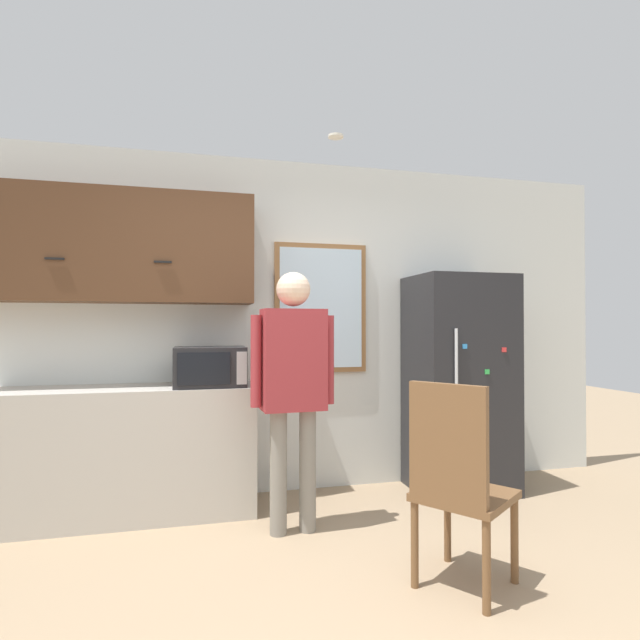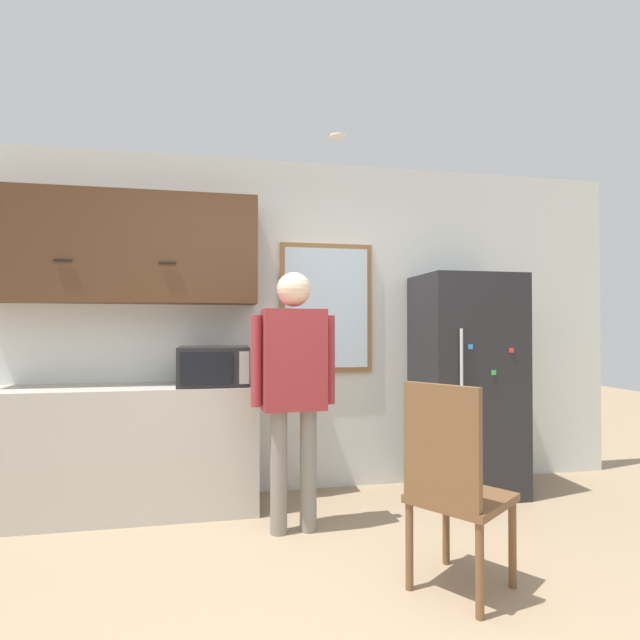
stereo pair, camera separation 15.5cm
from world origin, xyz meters
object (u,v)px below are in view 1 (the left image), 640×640
object	(u,v)px
person	(293,374)
chair	(457,478)
microwave	(210,366)
refrigerator	(459,383)

from	to	relation	value
person	chair	world-z (taller)	person
microwave	person	size ratio (longest dim) A/B	0.30
chair	refrigerator	bearing A→B (deg)	-65.91
chair	microwave	bearing A→B (deg)	4.24
refrigerator	person	bearing A→B (deg)	-161.16
refrigerator	chair	size ratio (longest dim) A/B	1.66
microwave	chair	xyz separation A→B (m)	(1.18, -1.40, -0.48)
person	chair	size ratio (longest dim) A/B	1.60
chair	person	bearing A→B (deg)	0.03
microwave	refrigerator	bearing A→B (deg)	0.64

